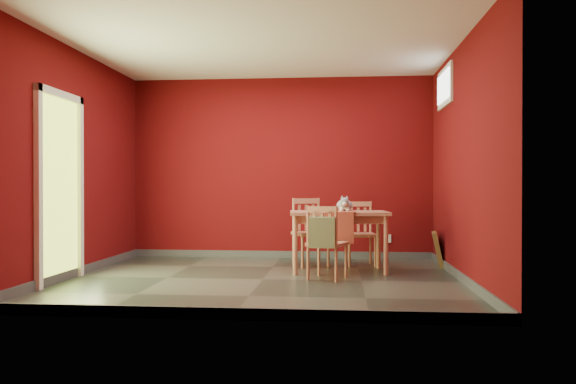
# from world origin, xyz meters

# --- Properties ---
(ground) EXTENTS (4.50, 4.50, 0.00)m
(ground) POSITION_xyz_m (0.00, 0.00, 0.00)
(ground) COLOR #2D342D
(ground) RESTS_ON ground
(room_shell) EXTENTS (4.50, 4.50, 4.50)m
(room_shell) POSITION_xyz_m (0.00, 0.00, 0.05)
(room_shell) COLOR #52080A
(room_shell) RESTS_ON ground
(doorway) EXTENTS (0.06, 1.01, 2.13)m
(doorway) POSITION_xyz_m (-2.23, -0.40, 1.12)
(doorway) COLOR #B7D838
(doorway) RESTS_ON ground
(window) EXTENTS (0.05, 0.90, 0.50)m
(window) POSITION_xyz_m (2.23, 1.00, 2.35)
(window) COLOR white
(window) RESTS_ON room_shell
(outlet_plate) EXTENTS (0.08, 0.02, 0.12)m
(outlet_plate) POSITION_xyz_m (1.60, 1.99, 0.30)
(outlet_plate) COLOR silver
(outlet_plate) RESTS_ON room_shell
(dining_table) EXTENTS (1.27, 0.80, 0.76)m
(dining_table) POSITION_xyz_m (0.87, 0.67, 0.66)
(dining_table) COLOR #B16C53
(dining_table) RESTS_ON ground
(table_runner) EXTENTS (0.42, 0.77, 0.38)m
(table_runner) POSITION_xyz_m (0.87, 0.54, 0.70)
(table_runner) COLOR #AA4532
(table_runner) RESTS_ON dining_table
(chair_far_left) EXTENTS (0.56, 0.56, 0.91)m
(chair_far_left) POSITION_xyz_m (0.48, 1.20, 0.46)
(chair_far_left) COLOR #B16C53
(chair_far_left) RESTS_ON ground
(chair_far_right) EXTENTS (0.45, 0.45, 0.86)m
(chair_far_right) POSITION_xyz_m (1.16, 1.31, 0.44)
(chair_far_right) COLOR #B16C53
(chair_far_right) RESTS_ON ground
(chair_near) EXTENTS (0.50, 0.50, 0.85)m
(chair_near) POSITION_xyz_m (0.72, 0.06, 0.43)
(chair_near) COLOR #B16C53
(chair_near) RESTS_ON ground
(tote_bag) EXTENTS (0.29, 0.18, 0.41)m
(tote_bag) POSITION_xyz_m (0.68, -0.14, 0.56)
(tote_bag) COLOR #8EAE6F
(tote_bag) RESTS_ON chair_near
(cat) EXTENTS (0.34, 0.46, 0.21)m
(cat) POSITION_xyz_m (0.94, 0.69, 0.86)
(cat) COLOR slate
(cat) RESTS_ON table_runner
(picture_frame) EXTENTS (0.21, 0.48, 0.46)m
(picture_frame) POSITION_xyz_m (2.19, 1.27, 0.23)
(picture_frame) COLOR brown
(picture_frame) RESTS_ON ground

